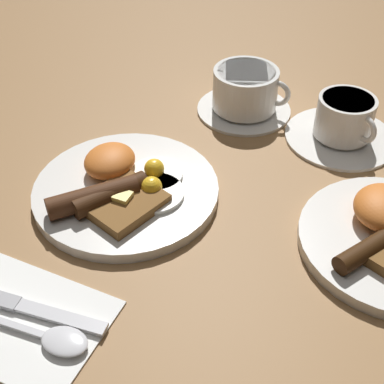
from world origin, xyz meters
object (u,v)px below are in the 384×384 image
(teacup_far, at_px, (344,123))
(spoon, at_px, (48,336))
(teacup_near, at_px, (245,93))
(knife, at_px, (17,304))
(breakfast_plate_near, at_px, (123,188))

(teacup_far, relative_size, spoon, 0.94)
(spoon, bearing_deg, teacup_near, 81.73)
(teacup_near, distance_m, spoon, 0.48)
(teacup_near, relative_size, spoon, 0.86)
(teacup_near, xyz_separation_m, knife, (0.46, -0.08, -0.03))
(breakfast_plate_near, bearing_deg, spoon, 11.19)
(breakfast_plate_near, distance_m, teacup_near, 0.27)
(breakfast_plate_near, relative_size, knife, 1.32)
(breakfast_plate_near, bearing_deg, knife, -3.03)
(breakfast_plate_near, bearing_deg, teacup_far, 137.76)
(teacup_far, distance_m, spoon, 0.50)
(teacup_far, xyz_separation_m, knife, (0.45, -0.23, -0.02))
(breakfast_plate_near, distance_m, teacup_far, 0.33)
(knife, relative_size, spoon, 1.05)
(breakfast_plate_near, xyz_separation_m, teacup_far, (-0.25, 0.22, 0.01))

